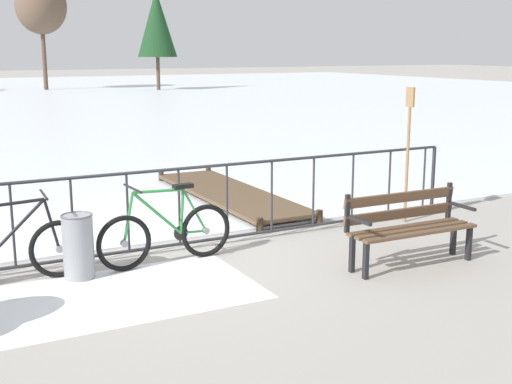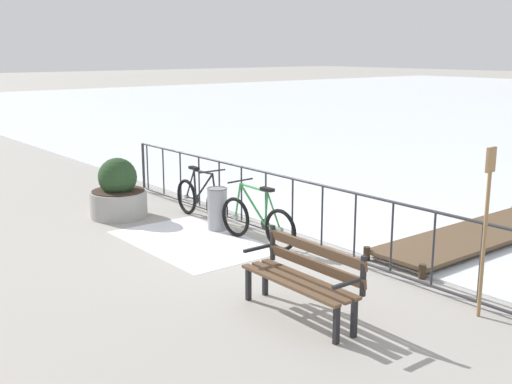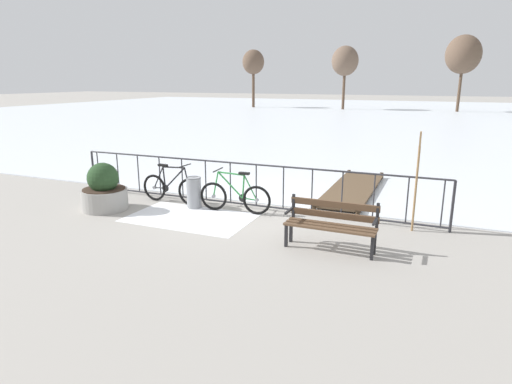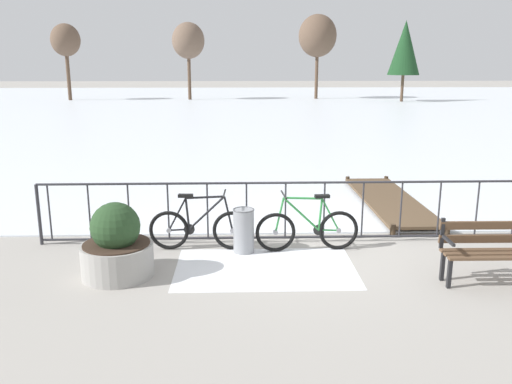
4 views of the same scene
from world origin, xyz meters
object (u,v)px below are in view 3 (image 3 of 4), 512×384
bicycle_near_railing (235,197)px  park_bench (332,221)px  bicycle_second (172,188)px  trash_bin (194,192)px  oar_upright (417,175)px  planter_with_shrub (104,191)px

bicycle_near_railing → park_bench: bearing=-27.7°
bicycle_second → trash_bin: size_ratio=2.34×
bicycle_second → oar_upright: 5.62m
bicycle_second → park_bench: bearing=-18.5°
oar_upright → planter_with_shrub: bearing=-169.8°
planter_with_shrub → oar_upright: oar_upright is taller
bicycle_second → trash_bin: 0.73m
bicycle_near_railing → oar_upright: (3.81, 0.24, 0.77)m
oar_upright → trash_bin: bearing=-176.8°
park_bench → oar_upright: oar_upright is taller
bicycle_second → oar_upright: bearing=1.3°
bicycle_near_railing → trash_bin: (-1.05, -0.03, 0.00)m
planter_with_shrub → trash_bin: (1.84, 0.93, -0.07)m
park_bench → trash_bin: size_ratio=2.19×
bicycle_second → park_bench: (4.28, -1.43, 0.14)m
trash_bin → oar_upright: size_ratio=0.37×
bicycle_second → oar_upright: size_ratio=0.86×
trash_bin → oar_upright: (4.85, 0.27, 0.76)m
park_bench → planter_with_shrub: planter_with_shrub is taller
bicycle_near_railing → trash_bin: size_ratio=2.34×
park_bench → bicycle_second: bearing=161.5°
bicycle_near_railing → oar_upright: size_ratio=0.86×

